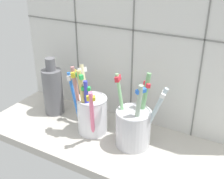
# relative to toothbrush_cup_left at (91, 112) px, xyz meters

# --- Properties ---
(counter_slab) EXTENTS (0.64, 0.22, 0.02)m
(counter_slab) POSITION_rel_toothbrush_cup_left_xyz_m (0.06, -0.01, -0.06)
(counter_slab) COLOR #BCB7AD
(counter_slab) RESTS_ON ground
(tile_wall_back) EXTENTS (0.64, 0.02, 0.45)m
(tile_wall_back) POSITION_rel_toothbrush_cup_left_xyz_m (0.06, 0.11, 0.15)
(tile_wall_back) COLOR silver
(tile_wall_back) RESTS_ON ground
(toothbrush_cup_left) EXTENTS (0.10, 0.11, 0.17)m
(toothbrush_cup_left) POSITION_rel_toothbrush_cup_left_xyz_m (0.00, 0.00, 0.00)
(toothbrush_cup_left) COLOR white
(toothbrush_cup_left) RESTS_ON counter_slab
(toothbrush_cup_right) EXTENTS (0.11, 0.08, 0.17)m
(toothbrush_cup_right) POSITION_rel_toothbrush_cup_left_xyz_m (0.11, 0.00, -0.00)
(toothbrush_cup_right) COLOR silver
(toothbrush_cup_right) RESTS_ON counter_slab
(ceramic_vase) EXTENTS (0.05, 0.05, 0.15)m
(ceramic_vase) POSITION_rel_toothbrush_cup_left_xyz_m (-0.14, 0.03, 0.01)
(ceramic_vase) COLOR slate
(ceramic_vase) RESTS_ON counter_slab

